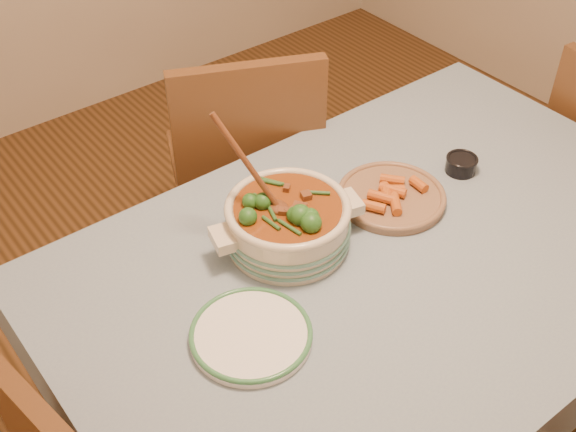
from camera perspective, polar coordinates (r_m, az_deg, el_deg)
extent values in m
plane|color=#3F2712|center=(2.38, 6.48, -15.94)|extent=(4.50, 4.50, 0.00)
cube|color=brown|center=(1.82, 8.16, -3.34)|extent=(1.60, 1.00, 0.05)
cube|color=#7F96A5|center=(1.80, 8.25, -2.71)|extent=(1.68, 1.08, 0.01)
cylinder|color=brown|center=(2.10, -16.48, -12.65)|extent=(0.07, 0.07, 0.70)
cylinder|color=brown|center=(2.71, 12.21, 2.66)|extent=(0.07, 0.07, 0.70)
cylinder|color=beige|center=(1.76, -0.01, -0.77)|extent=(0.36, 0.36, 0.12)
torus|color=beige|center=(1.72, -0.01, 0.68)|extent=(0.31, 0.31, 0.02)
cube|color=beige|center=(1.81, 4.87, 1.05)|extent=(0.07, 0.09, 0.03)
cube|color=beige|center=(1.71, -5.19, -1.82)|extent=(0.07, 0.09, 0.03)
cylinder|color=brown|center=(1.73, -0.01, 0.49)|extent=(0.26, 0.26, 0.02)
cylinder|color=white|center=(1.59, -2.94, -9.41)|extent=(0.35, 0.35, 0.02)
torus|color=#397E4B|center=(1.58, -2.95, -9.22)|extent=(0.27, 0.27, 0.01)
cylinder|color=black|center=(2.07, 13.52, 3.95)|extent=(0.09, 0.09, 0.04)
torus|color=black|center=(2.06, 13.61, 4.43)|extent=(0.09, 0.09, 0.01)
cylinder|color=black|center=(2.06, 13.57, 4.24)|extent=(0.07, 0.07, 0.01)
cylinder|color=#906C4F|center=(1.94, 8.15, 1.44)|extent=(0.30, 0.30, 0.02)
torus|color=#906C4F|center=(1.93, 8.18, 1.67)|extent=(0.29, 0.29, 0.02)
cube|color=brown|center=(2.50, -3.76, 4.16)|extent=(0.61, 0.61, 0.04)
cube|color=brown|center=(2.18, -3.03, 6.17)|extent=(0.44, 0.23, 0.50)
cylinder|color=brown|center=(2.83, -0.33, 3.04)|extent=(0.04, 0.04, 0.50)
cylinder|color=brown|center=(2.79, -8.29, 1.85)|extent=(0.04, 0.04, 0.50)
cylinder|color=brown|center=(2.54, 1.70, -2.31)|extent=(0.04, 0.04, 0.50)
cylinder|color=brown|center=(2.49, -7.16, -3.73)|extent=(0.04, 0.04, 0.50)
cylinder|color=brown|center=(2.80, 18.48, -0.38)|extent=(0.04, 0.04, 0.47)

